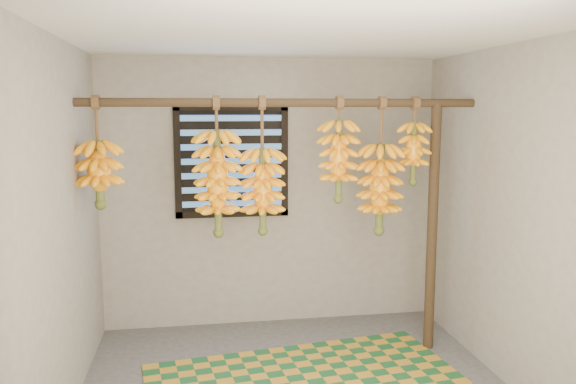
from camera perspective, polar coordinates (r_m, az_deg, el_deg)
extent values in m
cube|color=silver|center=(3.56, 1.49, 15.74)|extent=(3.00, 3.00, 0.01)
cube|color=gray|center=(5.07, -1.75, -0.14)|extent=(3.00, 0.01, 2.40)
cube|color=gray|center=(3.65, -22.58, -4.13)|extent=(0.01, 3.00, 2.40)
cube|color=gray|center=(4.15, 22.29, -2.64)|extent=(0.01, 3.00, 2.40)
cube|color=black|center=(4.98, -5.73, 3.14)|extent=(1.00, 0.04, 1.00)
cylinder|color=#3E2E19|center=(4.22, -0.33, 9.06)|extent=(3.00, 0.06, 0.06)
cylinder|color=#3E2E19|center=(4.66, 14.44, -3.65)|extent=(0.08, 0.08, 2.00)
cylinder|color=brown|center=(4.22, -18.87, 6.80)|extent=(0.02, 0.02, 0.33)
cylinder|color=#4C5923|center=(4.25, -18.64, 2.02)|extent=(0.06, 0.06, 0.44)
cylinder|color=brown|center=(4.17, -7.29, 7.63)|extent=(0.02, 0.02, 0.26)
cylinder|color=#4C5923|center=(4.20, -7.17, 1.14)|extent=(0.06, 0.06, 0.75)
cylinder|color=brown|center=(4.20, -2.65, 6.77)|extent=(0.02, 0.02, 0.40)
cylinder|color=#4C5923|center=(4.24, -2.61, 0.35)|extent=(0.05, 0.05, 0.61)
cylinder|color=brown|center=(4.30, 5.24, 8.18)|extent=(0.02, 0.02, 0.19)
cylinder|color=#4C5923|center=(4.32, 5.17, 3.43)|extent=(0.05, 0.05, 0.59)
cylinder|color=brown|center=(4.40, 9.48, 6.87)|extent=(0.02, 0.02, 0.38)
cylinder|color=#4C5923|center=(4.44, 9.33, 0.54)|extent=(0.06, 0.06, 0.66)
cylinder|color=brown|center=(4.49, 12.77, 7.92)|extent=(0.02, 0.02, 0.20)
cylinder|color=#4C5923|center=(4.50, 12.65, 4.14)|extent=(0.05, 0.05, 0.45)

